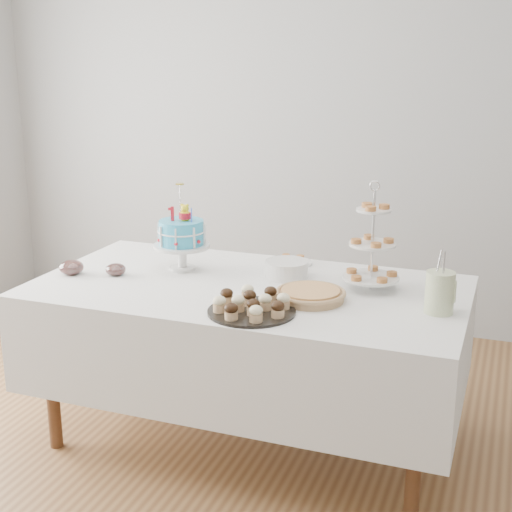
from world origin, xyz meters
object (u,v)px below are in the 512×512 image
(pie, at_px, (310,294))
(plate_stack, at_px, (287,269))
(tiered_stand, at_px, (372,245))
(pastry_plate, at_px, (291,261))
(table, at_px, (248,333))
(cupcake_tray, at_px, (252,304))
(jam_bowl_b, at_px, (116,270))
(birthday_cake, at_px, (182,247))
(jam_bowl_a, at_px, (72,268))
(utensil_pitcher, at_px, (440,291))

(pie, distance_m, plate_stack, 0.34)
(tiered_stand, relative_size, pastry_plate, 2.26)
(table, relative_size, tiered_stand, 3.98)
(cupcake_tray, relative_size, jam_bowl_b, 3.72)
(table, height_order, plate_stack, plate_stack)
(pie, bearing_deg, plate_stack, 125.12)
(cupcake_tray, xyz_separation_m, pastry_plate, (-0.07, 0.72, -0.03))
(table, bearing_deg, plate_stack, 55.96)
(birthday_cake, xyz_separation_m, pastry_plate, (0.46, 0.28, -0.10))
(plate_stack, bearing_deg, jam_bowl_b, -161.71)
(jam_bowl_a, bearing_deg, plate_stack, 17.77)
(tiered_stand, height_order, utensil_pitcher, tiered_stand)
(plate_stack, bearing_deg, jam_bowl_a, -162.23)
(table, height_order, birthday_cake, birthday_cake)
(tiered_stand, xyz_separation_m, jam_bowl_a, (-1.36, -0.27, -0.17))
(pie, height_order, jam_bowl_a, jam_bowl_a)
(tiered_stand, height_order, plate_stack, tiered_stand)
(table, distance_m, pie, 0.42)
(table, height_order, jam_bowl_b, jam_bowl_b)
(plate_stack, relative_size, pastry_plate, 0.94)
(tiered_stand, xyz_separation_m, jam_bowl_b, (-1.16, -0.21, -0.17))
(pie, relative_size, utensil_pitcher, 1.15)
(jam_bowl_a, bearing_deg, pastry_plate, 30.02)
(birthday_cake, bearing_deg, cupcake_tray, -52.82)
(tiered_stand, height_order, pastry_plate, tiered_stand)
(jam_bowl_a, xyz_separation_m, jam_bowl_b, (0.20, 0.06, -0.01))
(tiered_stand, bearing_deg, table, -164.75)
(pastry_plate, distance_m, utensil_pitcher, 0.90)
(pie, height_order, jam_bowl_b, jam_bowl_b)
(utensil_pitcher, bearing_deg, tiered_stand, 160.62)
(cupcake_tray, bearing_deg, jam_bowl_a, 168.60)
(cupcake_tray, relative_size, pie, 1.19)
(utensil_pitcher, bearing_deg, pastry_plate, 162.33)
(plate_stack, height_order, utensil_pitcher, utensil_pitcher)
(table, distance_m, cupcake_tray, 0.44)
(plate_stack, height_order, jam_bowl_b, plate_stack)
(plate_stack, xyz_separation_m, utensil_pitcher, (0.72, -0.24, 0.05))
(cupcake_tray, relative_size, plate_stack, 1.77)
(cupcake_tray, xyz_separation_m, jam_bowl_a, (-0.98, 0.20, -0.01))
(tiered_stand, bearing_deg, pastry_plate, 150.31)
(table, relative_size, jam_bowl_a, 16.77)
(birthday_cake, distance_m, cupcake_tray, 0.69)
(jam_bowl_b, height_order, utensil_pitcher, utensil_pitcher)
(cupcake_tray, bearing_deg, tiered_stand, 50.65)
(cupcake_tray, bearing_deg, plate_stack, 92.00)
(utensil_pitcher, bearing_deg, pie, -162.74)
(cupcake_tray, relative_size, tiered_stand, 0.74)
(table, relative_size, cupcake_tray, 5.40)
(table, bearing_deg, tiered_stand, 15.25)
(table, distance_m, plate_stack, 0.34)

